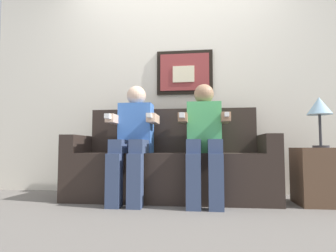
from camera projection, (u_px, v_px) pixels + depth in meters
ground_plane at (166, 206)px, 2.49m from camera, size 5.69×5.69×0.00m
back_wall_assembly at (175, 78)px, 3.34m from camera, size 4.38×0.10×2.60m
couch at (170, 167)px, 2.83m from camera, size 1.98×0.58×0.90m
person_on_left at (133, 136)px, 2.73m from camera, size 0.46×0.56×1.11m
person_on_right at (204, 136)px, 2.65m from camera, size 0.46×0.56×1.11m
side_table_right at (320, 176)px, 2.56m from camera, size 0.40×0.40×0.50m
table_lamp at (319, 108)px, 2.64m from camera, size 0.22×0.22×0.46m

